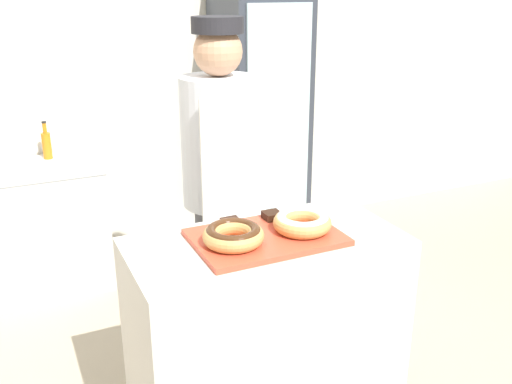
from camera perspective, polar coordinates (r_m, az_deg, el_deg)
The scene contains 11 objects.
wall_back at distance 4.23m, azimuth -11.94°, elevation 11.84°, with size 8.00×0.06×2.70m.
display_counter at distance 2.62m, azimuth 0.95°, elevation -13.94°, with size 1.16×0.59×0.92m.
serving_tray at distance 2.39m, azimuth 1.02°, elevation -4.54°, with size 0.61×0.41×0.02m.
donut_chocolate_glaze at distance 2.29m, azimuth -2.28°, elevation -4.26°, with size 0.25×0.25×0.07m.
donut_light_glaze at distance 2.41m, azimuth 4.66°, elevation -2.95°, with size 0.25×0.25×0.07m.
brownie_back_left at distance 2.46m, azimuth -2.51°, elevation -3.09°, with size 0.08×0.08×0.03m.
brownie_back_right at distance 2.53m, azimuth 1.62°, elevation -2.35°, with size 0.08×0.08×0.03m.
baker_person at distance 2.91m, azimuth -3.47°, elevation 0.38°, with size 0.39×0.39×1.78m.
beverage_fridge at distance 4.22m, azimuth 0.41°, elevation 7.23°, with size 0.57×0.61×1.97m.
chest_freezer at distance 4.02m, azimuth -22.01°, elevation -3.47°, with size 1.00×0.58×0.83m.
bottle_orange at distance 4.03m, azimuth -20.21°, elevation 4.50°, with size 0.06×0.06×0.25m.
Camera 1 is at (-0.95, -1.95, 1.92)m, focal length 40.00 mm.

